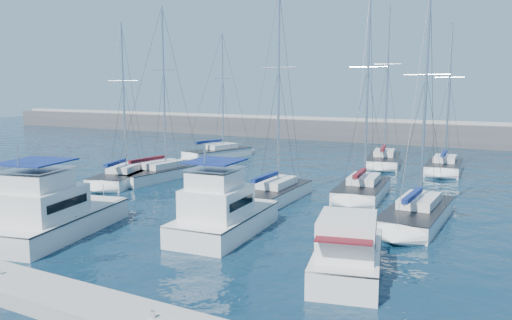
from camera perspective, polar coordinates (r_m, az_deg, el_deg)
The scene contains 15 objects.
ground at distance 30.48m, azimuth -9.71°, elevation -7.25°, with size 220.00×220.00×0.00m, color #06212D.
breakwater at distance 77.45m, azimuth 14.95°, elevation 2.77°, with size 160.00×6.00×4.45m.
dock at distance 23.27m, azimuth -27.22°, elevation -12.25°, with size 40.00×2.20×0.60m, color gray.
dock_cleat_near_stbd at distance 17.44m, azimuth -11.72°, elevation -16.89°, with size 0.16×0.16×0.25m, color silver.
motor_yacht_port_inner at distance 29.76m, azimuth -22.49°, elevation -5.90°, with size 5.93×9.54×4.69m.
motor_yacht_stbd_inner at distance 27.71m, azimuth -3.92°, elevation -6.30°, with size 4.19×7.91×4.69m.
motor_yacht_stbd_outer at distance 22.25m, azimuth 10.42°, elevation -10.61°, with size 4.30×7.09×3.20m.
sailboat_mid_a at distance 44.03m, azimuth -14.97°, elevation -1.92°, with size 5.19×8.03×13.84m.
sailboat_mid_b at distance 45.35m, azimuth -10.97°, elevation -1.49°, with size 3.82×8.99×15.45m.
sailboat_mid_c at distance 36.12m, azimuth 2.00°, elevation -3.82°, with size 3.25×8.35×15.25m.
sailboat_mid_d at distance 38.36m, azimuth 12.08°, elevation -3.29°, with size 4.00×8.06×15.41m.
sailboat_mid_e at distance 31.88m, azimuth 17.92°, elevation -5.90°, with size 3.19×8.82×14.16m.
sailboat_back_a at distance 58.76m, azimuth -4.34°, elevation 0.83°, with size 5.15×8.98×14.69m.
sailboat_back_b at distance 54.39m, azimuth 14.38°, elevation 0.02°, with size 4.76×9.25×16.96m.
sailboat_back_c at distance 51.66m, azimuth 20.71°, elevation -0.70°, with size 3.53×7.61×14.52m.
Camera 1 is at (18.41, -22.90, 8.09)m, focal length 35.00 mm.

